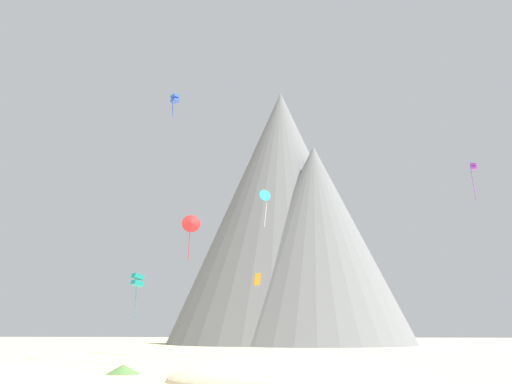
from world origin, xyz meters
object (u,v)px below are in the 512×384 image
(bush_low_patch, at_px, (123,369))
(kite_orange_low, at_px, (258,279))
(rock_massif, at_px, (291,226))
(kite_cyan_mid, at_px, (265,196))
(bush_ridge_crest, at_px, (17,372))
(kite_teal_low, at_px, (137,280))
(kite_red_mid, at_px, (191,223))
(kite_blue_high, at_px, (175,99))
(kite_violet_mid, at_px, (474,168))

(bush_low_patch, height_order, kite_orange_low, kite_orange_low)
(rock_massif, relative_size, kite_cyan_mid, 13.61)
(bush_ridge_crest, relative_size, kite_cyan_mid, 0.27)
(bush_ridge_crest, distance_m, kite_teal_low, 41.49)
(kite_orange_low, bearing_deg, kite_teal_low, -20.39)
(kite_orange_low, bearing_deg, kite_red_mid, 5.84)
(bush_low_patch, bearing_deg, rock_massif, 86.26)
(kite_teal_low, bearing_deg, kite_blue_high, 164.90)
(kite_blue_high, relative_size, kite_red_mid, 0.44)
(bush_ridge_crest, distance_m, kite_orange_low, 39.72)
(bush_ridge_crest, distance_m, kite_red_mid, 38.33)
(kite_red_mid, height_order, kite_orange_low, kite_red_mid)
(bush_ridge_crest, height_order, kite_red_mid, kite_red_mid)
(kite_cyan_mid, relative_size, kite_orange_low, 2.99)
(bush_ridge_crest, bearing_deg, bush_low_patch, 17.89)
(kite_cyan_mid, bearing_deg, bush_ridge_crest, 36.76)
(bush_ridge_crest, height_order, rock_massif, rock_massif)
(bush_low_patch, xyz_separation_m, kite_red_mid, (-2.63, 32.49, 15.57))
(rock_massif, bearing_deg, bush_ridge_crest, -97.99)
(bush_ridge_crest, height_order, kite_teal_low, kite_teal_low)
(bush_low_patch, distance_m, kite_blue_high, 34.89)
(kite_blue_high, bearing_deg, kite_teal_low, -115.43)
(kite_orange_low, bearing_deg, kite_blue_high, 52.61)
(bush_ridge_crest, distance_m, kite_violet_mid, 61.98)
(rock_massif, distance_m, kite_orange_low, 55.33)
(rock_massif, xyz_separation_m, kite_red_mid, (-8.37, -55.38, -7.77))
(bush_low_patch, xyz_separation_m, kite_teal_low, (-10.97, 38.04, 9.01))
(kite_blue_high, height_order, kite_red_mid, kite_blue_high)
(bush_ridge_crest, xyz_separation_m, rock_massif, (12.64, 90.09, 23.43))
(bush_ridge_crest, height_order, kite_violet_mid, kite_violet_mid)
(kite_violet_mid, distance_m, kite_orange_low, 31.47)
(kite_blue_high, distance_m, kite_violet_mid, 39.76)
(kite_red_mid, distance_m, kite_cyan_mid, 10.36)
(bush_ridge_crest, distance_m, kite_cyan_mid, 39.00)
(bush_low_patch, bearing_deg, kite_orange_low, 81.11)
(kite_teal_low, relative_size, kite_cyan_mid, 1.34)
(bush_low_patch, distance_m, bush_ridge_crest, 7.26)
(kite_violet_mid, bearing_deg, bush_ridge_crest, 160.97)
(kite_blue_high, bearing_deg, rock_massif, -149.58)
(kite_teal_low, height_order, kite_orange_low, kite_teal_low)
(kite_teal_low, relative_size, kite_orange_low, 4.01)
(kite_blue_high, height_order, kite_cyan_mid, kite_blue_high)
(kite_violet_mid, xyz_separation_m, kite_cyan_mid, (-26.08, -9.74, -5.05))
(kite_orange_low, bearing_deg, rock_massif, -98.49)
(kite_blue_high, distance_m, kite_cyan_mid, 15.60)
(bush_low_patch, height_order, bush_ridge_crest, bush_low_patch)
(rock_massif, bearing_deg, kite_teal_low, -108.54)
(kite_orange_low, bearing_deg, bush_low_patch, 72.98)
(kite_orange_low, bearing_deg, bush_ridge_crest, 63.34)
(kite_cyan_mid, distance_m, kite_orange_low, 10.80)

